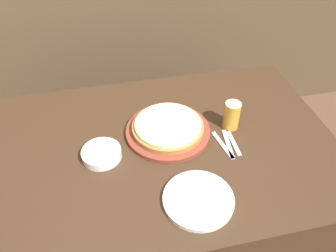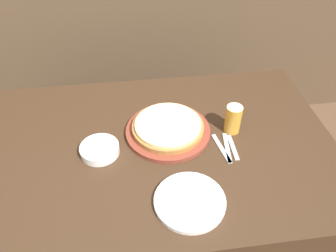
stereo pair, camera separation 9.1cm
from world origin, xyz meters
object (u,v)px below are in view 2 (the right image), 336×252
side_bowl (100,150)px  spoon (233,147)px  pizza_on_board (168,129)px  dinner_knife (227,148)px  fork (221,148)px  beer_glass (233,118)px  dinner_plate (190,201)px

side_bowl → spoon: side_bowl is taller
pizza_on_board → dinner_knife: size_ratio=2.15×
fork → dinner_knife: 0.03m
beer_glass → dinner_plate: bearing=-125.6°
side_bowl → pizza_on_board: bearing=15.5°
side_bowl → fork: 0.51m
fork → spoon: bearing=0.0°
side_bowl → fork: bearing=-5.2°
beer_glass → fork: beer_glass is taller
beer_glass → side_bowl: 0.58m
beer_glass → dinner_knife: size_ratio=0.75×
beer_glass → dinner_knife: (-0.05, -0.11, -0.07)m
dinner_knife → side_bowl: bearing=175.1°
spoon → fork: bearing=180.0°
pizza_on_board → dinner_plate: 0.38m
fork → beer_glass: bearing=55.7°
fork → spoon: size_ratio=1.18×
dinner_plate → beer_glass: bearing=54.4°
pizza_on_board → fork: bearing=-31.4°
beer_glass → dinner_plate: 0.44m
dinner_knife → spoon: size_ratio=1.18×
pizza_on_board → side_bowl: pizza_on_board is taller
beer_glass → fork: (-0.07, -0.11, -0.07)m
pizza_on_board → side_bowl: bearing=-164.5°
dinner_knife → spoon: bearing=0.0°
beer_glass → pizza_on_board: bearing=175.8°
dinner_plate → spoon: dinner_plate is taller
dinner_knife → spoon: 0.03m
side_bowl → fork: side_bowl is taller
dinner_plate → side_bowl: (-0.32, 0.29, 0.01)m
beer_glass → side_bowl: size_ratio=0.81×
dinner_plate → fork: (0.18, 0.25, -0.01)m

